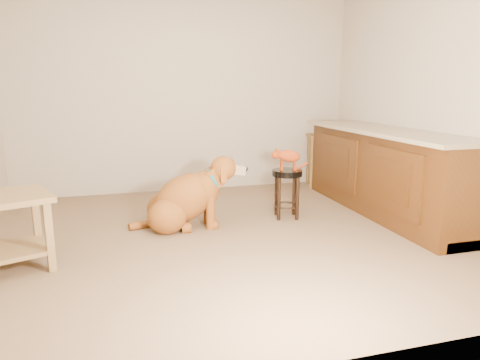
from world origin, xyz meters
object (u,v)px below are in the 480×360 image
object	(u,v)px
wood_stool	(321,160)
side_table	(10,220)
golden_retriever	(186,200)
tabby_kitten	(287,157)
padded_stool	(287,184)

from	to	relation	value
wood_stool	side_table	world-z (taller)	wood_stool
golden_retriever	side_table	bearing A→B (deg)	-152.10
golden_retriever	tabby_kitten	xyz separation A→B (m)	(1.09, 0.05, 0.38)
padded_stool	side_table	size ratio (longest dim) A/B	0.71
padded_stool	tabby_kitten	distance (m)	0.29
side_table	wood_stool	bearing A→B (deg)	28.97
golden_retriever	wood_stool	bearing A→B (deg)	35.48
padded_stool	side_table	distance (m)	2.62
padded_stool	side_table	xyz separation A→B (m)	(-2.53, -0.69, 0.02)
padded_stool	wood_stool	bearing A→B (deg)	51.20
padded_stool	golden_retriever	distance (m)	1.10
wood_stool	golden_retriever	xyz separation A→B (m)	(-2.13, -1.32, -0.10)
tabby_kitten	padded_stool	bearing A→B (deg)	-5.72
side_table	golden_retriever	bearing A→B (deg)	24.31
padded_stool	tabby_kitten	size ratio (longest dim) A/B	1.24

